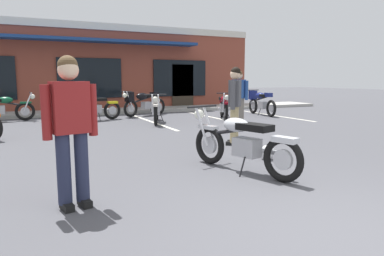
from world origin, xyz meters
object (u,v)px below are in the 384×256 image
motorcycle_green_cafe_racer (224,106)px  person_in_shorts_foreground (235,101)px  motorcycle_silver_naked (156,109)px  person_by_back_row (239,94)px  motorcycle_red_sportbike (260,102)px  motorcycle_blue_standard (2,108)px  motorcycle_cream_vintage (143,102)px  motorcycle_orange_scrambler (92,107)px  helmet_on_pavement (267,152)px  person_in_black_shirt (71,123)px  motorcycle_foreground_classic (242,142)px

motorcycle_green_cafe_racer → person_in_shorts_foreground: (-2.22, -4.29, 0.49)m
motorcycle_silver_naked → person_by_back_row: (2.06, -1.72, 0.49)m
motorcycle_green_cafe_racer → person_in_shorts_foreground: size_ratio=1.18×
person_in_shorts_foreground → motorcycle_red_sportbike: bearing=49.3°
motorcycle_blue_standard → person_by_back_row: person_by_back_row is taller
motorcycle_green_cafe_racer → motorcycle_cream_vintage: bearing=134.3°
motorcycle_blue_standard → motorcycle_red_sportbike: bearing=-11.2°
motorcycle_cream_vintage → motorcycle_silver_naked: bearing=-96.0°
motorcycle_orange_scrambler → person_by_back_row: person_by_back_row is taller
helmet_on_pavement → person_in_shorts_foreground: bearing=82.0°
motorcycle_red_sportbike → motorcycle_cream_vintage: (-4.34, 1.58, 0.00)m
helmet_on_pavement → motorcycle_blue_standard: bearing=119.4°
motorcycle_green_cafe_racer → person_in_black_shirt: size_ratio=1.18×
person_by_back_row → person_in_shorts_foreground: bearing=-124.0°
motorcycle_foreground_classic → person_in_shorts_foreground: 2.30m
motorcycle_red_sportbike → motorcycle_cream_vintage: 4.62m
motorcycle_cream_vintage → person_by_back_row: (1.83, -3.93, 0.42)m
person_in_shorts_foreground → helmet_on_pavement: 1.68m
motorcycle_red_sportbike → motorcycle_green_cafe_racer: 2.22m
motorcycle_silver_naked → motorcycle_green_cafe_racer: same height
motorcycle_foreground_classic → motorcycle_silver_naked: bearing=82.7°
person_by_back_row → helmet_on_pavement: size_ratio=6.44×
motorcycle_foreground_classic → motorcycle_cream_vintage: 8.62m
person_in_black_shirt → helmet_on_pavement: 3.64m
motorcycle_foreground_classic → person_in_shorts_foreground: person_in_shorts_foreground is taller
motorcycle_foreground_classic → motorcycle_blue_standard: size_ratio=0.97×
person_in_black_shirt → person_in_shorts_foreground: 4.36m
motorcycle_blue_standard → motorcycle_cream_vintage: size_ratio=1.06×
motorcycle_cream_vintage → helmet_on_pavement: size_ratio=7.61×
motorcycle_foreground_classic → helmet_on_pavement: motorcycle_foreground_classic is taller
motorcycle_red_sportbike → motorcycle_orange_scrambler: 6.44m
person_in_shorts_foreground → person_by_back_row: size_ratio=1.00×
motorcycle_blue_standard → motorcycle_orange_scrambler: (2.77, -1.09, 0.00)m
motorcycle_red_sportbike → motorcycle_blue_standard: bearing=168.8°
motorcycle_red_sportbike → helmet_on_pavement: bearing=-125.0°
motorcycle_orange_scrambler → motorcycle_red_sportbike: bearing=-6.4°
motorcycle_silver_naked → motorcycle_green_cafe_racer: (2.48, -0.10, 0.00)m
motorcycle_silver_naked → motorcycle_blue_standard: 5.19m
motorcycle_green_cafe_racer → motorcycle_orange_scrambler: 4.54m
motorcycle_red_sportbike → motorcycle_cream_vintage: same height
person_by_back_row → motorcycle_orange_scrambler: bearing=141.7°
motorcycle_green_cafe_racer → person_in_black_shirt: person_in_black_shirt is taller
motorcycle_foreground_classic → motorcycle_red_sportbike: bearing=52.3°
motorcycle_orange_scrambler → person_in_black_shirt: size_ratio=1.23×
motorcycle_silver_naked → person_in_shorts_foreground: person_in_shorts_foreground is taller
motorcycle_foreground_classic → motorcycle_orange_scrambler: size_ratio=0.99×
motorcycle_green_cafe_racer → helmet_on_pavement: motorcycle_green_cafe_racer is taller
motorcycle_cream_vintage → person_by_back_row: person_by_back_row is taller
motorcycle_green_cafe_racer → person_by_back_row: bearing=-104.6°
person_by_back_row → motorcycle_red_sportbike: bearing=43.0°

